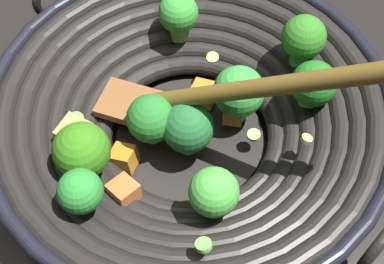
% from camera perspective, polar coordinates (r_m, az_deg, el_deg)
% --- Properties ---
extents(ground_plane, '(4.00, 4.00, 0.00)m').
position_cam_1_polar(ground_plane, '(0.60, -0.21, -0.98)').
color(ground_plane, black).
extents(wok, '(0.42, 0.42, 0.20)m').
position_cam_1_polar(wok, '(0.56, -0.18, 1.88)').
color(wok, black).
rests_on(wok, ground).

